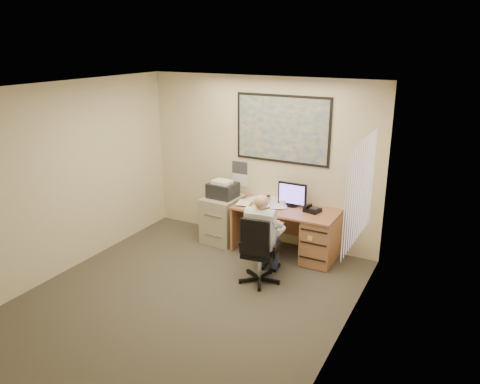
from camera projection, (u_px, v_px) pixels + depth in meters
The scene contains 8 objects.
room_shell at pixel (182, 201), 5.69m from camera, with size 4.00×4.50×2.70m.
desk at pixel (306, 230), 7.16m from camera, with size 1.60×0.97×1.12m.
world_map at pixel (282, 129), 7.24m from camera, with size 1.56×0.03×1.06m, color #1E4C93.
wall_calendar at pixel (240, 174), 7.83m from camera, with size 0.28×0.01×0.42m, color white.
window_blinds at pixel (361, 191), 5.44m from camera, with size 0.06×1.40×1.30m, color beige, non-canonical shape.
filing_cabinet at pixel (223, 215), 7.77m from camera, with size 0.58×0.68×1.05m.
office_chair at pixel (258, 263), 6.43m from camera, with size 0.66×0.66×1.00m.
person at pixel (261, 239), 6.39m from camera, with size 0.53×0.75×1.26m, color silver, non-canonical shape.
Camera 1 is at (3.12, -4.43, 3.23)m, focal length 35.00 mm.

